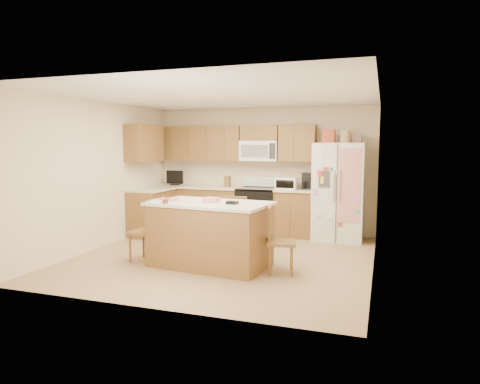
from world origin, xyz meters
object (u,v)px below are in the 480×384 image
(windsor_chair_left, at_px, (146,232))
(windsor_chair_right, at_px, (279,242))
(refrigerator, at_px, (339,191))
(windsor_chair_back, at_px, (235,226))
(stove, at_px, (258,210))
(island, at_px, (210,234))

(windsor_chair_left, distance_m, windsor_chair_right, 2.07)
(refrigerator, bearing_deg, windsor_chair_right, -102.60)
(windsor_chair_back, bearing_deg, stove, 93.37)
(windsor_chair_back, height_order, windsor_chair_right, windsor_chair_back)
(refrigerator, bearing_deg, windsor_chair_left, -136.81)
(island, xyz_separation_m, windsor_chair_right, (1.04, -0.05, -0.03))
(windsor_chair_left, xyz_separation_m, windsor_chair_back, (1.14, 0.85, -0.00))
(stove, relative_size, refrigerator, 0.55)
(stove, xyz_separation_m, island, (-0.01, -2.44, -0.00))
(windsor_chair_back, bearing_deg, windsor_chair_left, -143.02)
(stove, xyz_separation_m, windsor_chair_left, (-1.04, -2.51, -0.02))
(windsor_chair_left, relative_size, windsor_chair_back, 1.00)
(refrigerator, xyz_separation_m, island, (-1.58, -2.38, -0.45))
(island, height_order, windsor_chair_left, island)
(stove, bearing_deg, windsor_chair_left, -112.45)
(stove, relative_size, windsor_chair_right, 1.21)
(windsor_chair_back, xyz_separation_m, windsor_chair_right, (0.93, -0.83, -0.01))
(stove, bearing_deg, island, -90.22)
(island, bearing_deg, stove, 89.78)
(island, bearing_deg, windsor_chair_back, 82.24)
(island, relative_size, windsor_chair_left, 1.89)
(refrigerator, distance_m, windsor_chair_left, 3.61)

